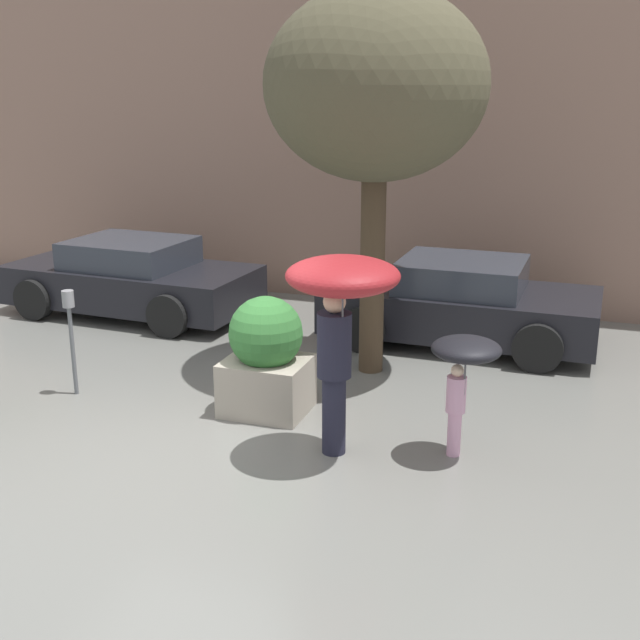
{
  "coord_description": "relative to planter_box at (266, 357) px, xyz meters",
  "views": [
    {
      "loc": [
        3.82,
        -6.63,
        3.63
      ],
      "look_at": [
        1.0,
        1.6,
        1.05
      ],
      "focal_mm": 45.0,
      "sensor_mm": 36.0,
      "label": 1
    }
  ],
  "objects": [
    {
      "name": "ground_plane",
      "position": [
        -0.48,
        -1.26,
        -0.66
      ],
      "size": [
        40.0,
        40.0,
        0.0
      ],
      "primitive_type": "plane",
      "color": "slate"
    },
    {
      "name": "parked_car_near",
      "position": [
        1.66,
        3.28,
        -0.08
      ],
      "size": [
        3.87,
        2.07,
        1.22
      ],
      "rotation": [
        0.0,
        0.0,
        1.55
      ],
      "color": "black",
      "rests_on": "ground"
    },
    {
      "name": "person_adult",
      "position": [
        1.14,
        -0.85,
        0.99
      ],
      "size": [
        1.09,
        1.09,
        2.06
      ],
      "rotation": [
        0.0,
        0.0,
        -0.74
      ],
      "color": "#1E1E2D",
      "rests_on": "ground"
    },
    {
      "name": "parked_car_far",
      "position": [
        -3.65,
        3.09,
        -0.08
      ],
      "size": [
        4.1,
        2.17,
        1.22
      ],
      "rotation": [
        0.0,
        0.0,
        1.52
      ],
      "color": "black",
      "rests_on": "ground"
    },
    {
      "name": "street_tree",
      "position": [
        0.76,
        1.72,
        2.91
      ],
      "size": [
        2.7,
        2.7,
        4.75
      ],
      "color": "#423323",
      "rests_on": "ground"
    },
    {
      "name": "building_facade",
      "position": [
        -0.48,
        5.24,
        2.34
      ],
      "size": [
        18.0,
        0.3,
        6.0
      ],
      "color": "#8C6B5B",
      "rests_on": "ground"
    },
    {
      "name": "parking_meter",
      "position": [
        -2.4,
        -0.26,
        0.27
      ],
      "size": [
        0.14,
        0.14,
        1.29
      ],
      "color": "#595B60",
      "rests_on": "ground"
    },
    {
      "name": "planter_box",
      "position": [
        0.0,
        0.0,
        0.0
      ],
      "size": [
        0.94,
        0.84,
        1.36
      ],
      "color": "#9E9384",
      "rests_on": "ground"
    },
    {
      "name": "person_child",
      "position": [
        2.29,
        -0.47,
        0.37
      ],
      "size": [
        0.68,
        0.68,
        1.26
      ],
      "rotation": [
        0.0,
        0.0,
        -0.42
      ],
      "color": "#D199B7",
      "rests_on": "ground"
    }
  ]
}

